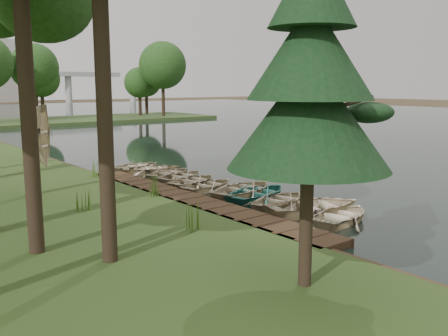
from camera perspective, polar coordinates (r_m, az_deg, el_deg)
ground at (r=22.51m, az=-0.60°, el=-3.62°), size 300.00×300.00×0.00m
water at (r=57.50m, az=10.91°, el=4.27°), size 130.00×200.00×0.05m
boardwalk at (r=21.56m, az=-3.97°, el=-3.82°), size 1.60×16.00×0.30m
peninsula at (r=70.83m, az=-20.77°, el=4.94°), size 50.00×14.00×0.45m
far_trees at (r=69.73m, az=-23.72°, el=9.81°), size 45.60×5.60×8.80m
building_a at (r=163.26m, az=-23.35°, el=10.12°), size 10.00×8.00×18.00m
rowboat_0 at (r=19.22m, az=13.44°, el=-5.03°), size 3.58×2.91×0.65m
rowboat_1 at (r=20.05m, az=10.35°, el=-4.05°), size 4.66×3.91×0.83m
rowboat_2 at (r=21.11m, az=6.57°, el=-3.48°), size 3.82×3.16×0.69m
rowboat_3 at (r=22.29m, az=4.00°, el=-2.64°), size 4.15×3.34×0.76m
rowboat_4 at (r=22.97m, az=2.36°, el=-2.22°), size 4.40×3.62×0.79m
rowboat_5 at (r=24.22m, az=-1.76°, el=-1.78°), size 3.46×2.73×0.65m
rowboat_6 at (r=25.33m, az=-3.45°, el=-1.27°), size 3.69×3.06×0.66m
rowboat_7 at (r=26.66m, az=-4.83°, el=-0.76°), size 3.68×3.09×0.65m
rowboat_8 at (r=27.68m, az=-6.17°, el=-0.41°), size 3.63×3.07×0.64m
rowboat_9 at (r=29.10m, az=-8.30°, el=0.09°), size 4.03×3.51×0.70m
rowboat_10 at (r=30.34m, az=-9.97°, el=0.36°), size 3.17×2.37×0.62m
stored_rowboat at (r=30.91m, az=-19.76°, el=0.70°), size 4.52×4.30×0.76m
pine_tree at (r=11.67m, az=9.81°, el=9.84°), size 3.80×3.80×7.97m
reeds_0 at (r=16.84m, az=-3.52°, el=-5.19°), size 0.60×0.60×1.09m
reeds_1 at (r=22.01m, az=-8.12°, el=-1.87°), size 0.60×0.60×1.01m
reeds_2 at (r=20.14m, az=-15.86°, el=-3.39°), size 0.60×0.60×0.89m
reeds_3 at (r=27.21m, az=-14.43°, el=0.09°), size 0.60×0.60×1.01m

